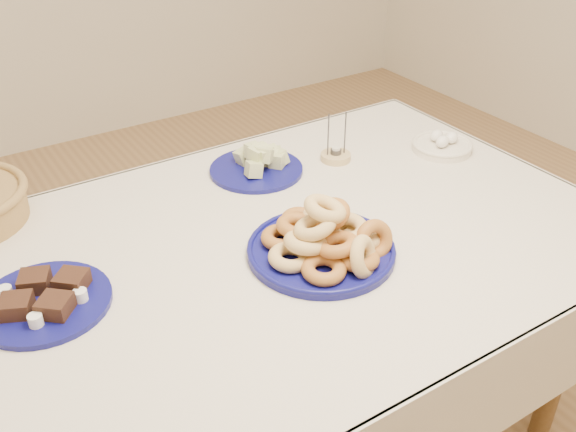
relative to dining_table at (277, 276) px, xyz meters
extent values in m
cylinder|color=brown|center=(0.70, 0.40, -0.28)|extent=(0.06, 0.06, 0.72)
cylinder|color=brown|center=(0.70, -0.40, -0.28)|extent=(0.06, 0.06, 0.72)
cube|color=silver|center=(0.00, 0.00, 0.10)|extent=(1.70, 1.10, 0.02)
cube|color=silver|center=(0.00, 0.55, -0.03)|extent=(1.70, 0.01, 0.28)
cube|color=silver|center=(0.85, 0.00, -0.03)|extent=(0.01, 1.10, 0.28)
cylinder|color=navy|center=(0.06, -0.10, 0.11)|extent=(0.46, 0.46, 0.02)
torus|color=navy|center=(0.06, -0.10, 0.12)|extent=(0.46, 0.46, 0.01)
torus|color=tan|center=(0.15, -0.05, 0.14)|extent=(0.14, 0.14, 0.04)
torus|color=#925520|center=(0.07, 0.00, 0.14)|extent=(0.14, 0.14, 0.05)
torus|color=#925520|center=(-0.01, -0.03, 0.14)|extent=(0.14, 0.14, 0.03)
torus|color=tan|center=(-0.03, -0.11, 0.14)|extent=(0.14, 0.14, 0.04)
torus|color=#925520|center=(0.00, -0.19, 0.14)|extent=(0.13, 0.13, 0.04)
torus|color=#925520|center=(0.09, -0.20, 0.14)|extent=(0.13, 0.13, 0.04)
torus|color=tan|center=(0.15, -0.13, 0.14)|extent=(0.13, 0.12, 0.04)
torus|color=tan|center=(0.10, -0.05, 0.17)|extent=(0.12, 0.12, 0.03)
torus|color=#925520|center=(0.03, -0.05, 0.17)|extent=(0.11, 0.11, 0.04)
torus|color=tan|center=(0.00, -0.12, 0.17)|extent=(0.13, 0.13, 0.05)
torus|color=#925520|center=(0.06, -0.16, 0.17)|extent=(0.13, 0.13, 0.05)
torus|color=tan|center=(0.12, -0.12, 0.17)|extent=(0.13, 0.14, 0.05)
torus|color=#925520|center=(0.09, -0.09, 0.20)|extent=(0.12, 0.11, 0.07)
torus|color=tan|center=(0.03, -0.11, 0.20)|extent=(0.15, 0.15, 0.06)
torus|color=tan|center=(0.07, -0.10, 0.23)|extent=(0.14, 0.14, 0.06)
torus|color=tan|center=(0.09, -0.22, 0.16)|extent=(0.12, 0.11, 0.11)
torus|color=#925520|center=(0.15, -0.18, 0.15)|extent=(0.10, 0.07, 0.11)
cylinder|color=navy|center=(0.14, 0.34, 0.11)|extent=(0.34, 0.34, 0.01)
cube|color=#BDC97F|center=(0.19, 0.33, 0.14)|extent=(0.06, 0.07, 0.05)
cube|color=#BDC97F|center=(0.15, 0.33, 0.17)|extent=(0.06, 0.06, 0.05)
cube|color=#BDC97F|center=(0.15, 0.32, 0.17)|extent=(0.05, 0.05, 0.05)
cube|color=#BDC97F|center=(0.13, 0.38, 0.14)|extent=(0.05, 0.05, 0.06)
cube|color=#BDC97F|center=(0.15, 0.33, 0.17)|extent=(0.05, 0.05, 0.05)
cube|color=#BDC97F|center=(0.14, 0.35, 0.17)|extent=(0.05, 0.05, 0.04)
cube|color=#BDC97F|center=(0.11, 0.30, 0.14)|extent=(0.06, 0.05, 0.06)
cube|color=#BDC97F|center=(0.15, 0.31, 0.17)|extent=(0.06, 0.06, 0.05)
cube|color=#BDC97F|center=(0.21, 0.32, 0.14)|extent=(0.05, 0.05, 0.06)
cube|color=#BDC97F|center=(0.20, 0.31, 0.14)|extent=(0.06, 0.06, 0.04)
cube|color=#BDC97F|center=(0.14, 0.32, 0.17)|extent=(0.05, 0.06, 0.05)
cube|color=#BDC97F|center=(0.21, 0.35, 0.14)|extent=(0.06, 0.06, 0.05)
cube|color=#BDC97F|center=(0.20, 0.36, 0.14)|extent=(0.05, 0.05, 0.05)
cylinder|color=navy|center=(-0.54, 0.06, 0.11)|extent=(0.37, 0.37, 0.01)
cube|color=black|center=(-0.60, 0.05, 0.14)|extent=(0.08, 0.08, 0.04)
cube|color=black|center=(-0.53, 0.01, 0.14)|extent=(0.09, 0.09, 0.04)
cube|color=black|center=(-0.54, 0.11, 0.14)|extent=(0.08, 0.08, 0.04)
cube|color=black|center=(-0.47, 0.07, 0.14)|extent=(0.09, 0.09, 0.04)
cylinder|color=white|center=(-0.60, 0.12, 0.13)|extent=(0.04, 0.04, 0.02)
cylinder|color=white|center=(-0.57, -0.01, 0.13)|extent=(0.04, 0.04, 0.02)
cylinder|color=white|center=(-0.47, 0.02, 0.13)|extent=(0.04, 0.04, 0.02)
cylinder|color=tan|center=(0.38, 0.28, 0.12)|extent=(0.11, 0.11, 0.02)
cylinder|color=#46454B|center=(0.38, 0.28, 0.13)|extent=(0.04, 0.04, 0.01)
cylinder|color=silver|center=(0.38, 0.28, 0.14)|extent=(0.03, 0.03, 0.01)
cylinder|color=#46454B|center=(0.36, 0.28, 0.19)|extent=(0.01, 0.01, 0.13)
cylinder|color=#46454B|center=(0.41, 0.27, 0.19)|extent=(0.01, 0.01, 0.13)
cylinder|color=silver|center=(0.69, 0.15, 0.12)|extent=(0.23, 0.23, 0.02)
torus|color=silver|center=(0.69, 0.15, 0.13)|extent=(0.24, 0.24, 0.01)
ellipsoid|color=white|center=(0.67, 0.13, 0.15)|extent=(0.06, 0.05, 0.04)
ellipsoid|color=white|center=(0.72, 0.14, 0.15)|extent=(0.06, 0.05, 0.04)
ellipsoid|color=white|center=(0.69, 0.17, 0.15)|extent=(0.06, 0.05, 0.04)
camera|label=1|loc=(-0.68, -1.10, 0.99)|focal=40.00mm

